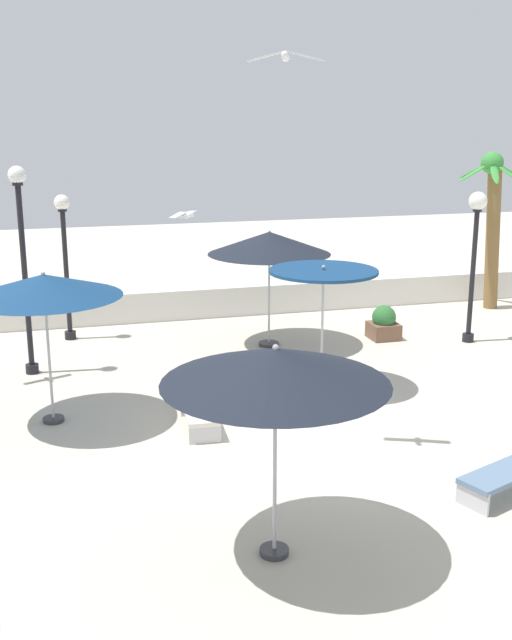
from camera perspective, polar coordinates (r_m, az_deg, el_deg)
The scene contains 14 objects.
ground_plane at distance 13.18m, azimuth 3.56°, elevation -9.23°, with size 56.00×56.00×0.00m, color beige.
boundary_wall at distance 21.13m, azimuth -4.07°, elevation 1.24°, with size 25.20×0.30×0.82m, color silver.
patio_umbrella_1 at distance 9.12m, azimuth 1.46°, elevation -3.49°, with size 2.78×2.78×2.78m.
patio_umbrella_2 at distance 15.14m, azimuth 5.02°, elevation 2.92°, with size 2.15×2.15×2.57m.
patio_umbrella_4 at distance 18.07m, azimuth 0.99°, elevation 5.71°, with size 2.91×2.91×2.81m.
patio_umbrella_5 at distance 13.84m, azimuth -15.48°, elevation 2.44°, with size 2.72×2.72×2.79m.
palm_tree_1 at distance 22.75m, azimuth 17.16°, elevation 7.59°, with size 2.14×2.07×4.46m.
lamp_post_0 at distance 19.13m, azimuth 15.97°, elevation 5.71°, with size 0.44×0.44×3.67m.
lamp_post_1 at distance 16.71m, azimuth -16.93°, elevation 5.03°, with size 0.37×0.37×4.42m.
lamp_post_2 at distance 19.23m, azimuth -14.01°, elevation 5.06°, with size 0.37×0.37×3.59m.
lounge_chair_1 at distance 13.91m, azimuth -4.33°, elevation -6.18°, with size 0.67×1.92×0.84m.
seagull_1 at distance 11.78m, azimuth 2.21°, elevation 18.96°, with size 1.09×0.57×0.16m.
seagull_2 at distance 14.20m, azimuth -5.33°, elevation 7.80°, with size 0.66×0.80×0.14m.
planter at distance 19.37m, azimuth 9.47°, elevation -0.27°, with size 0.70×0.70×0.85m.
Camera 1 is at (-3.93, -11.37, 5.38)m, focal length 43.07 mm.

